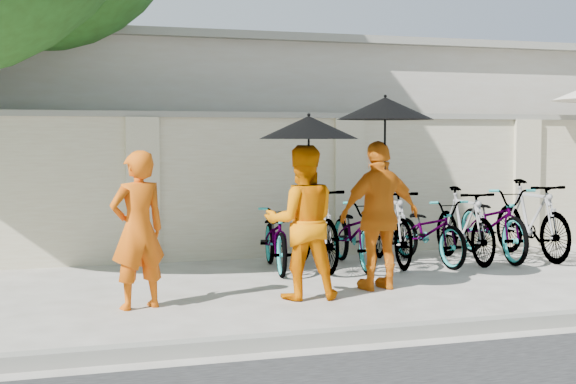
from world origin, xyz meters
name	(u,v)px	position (x,y,z in m)	size (l,w,h in m)	color
ground	(277,304)	(0.00, 0.00, 0.00)	(80.00, 80.00, 0.00)	beige
kerb	(334,337)	(0.00, -1.70, 0.06)	(40.00, 0.16, 0.12)	gray
compound_wall	(280,187)	(1.00, 3.20, 1.00)	(20.00, 0.30, 2.00)	beige
building_behind	(274,143)	(2.00, 7.00, 1.60)	(14.00, 6.00, 3.20)	#BCB8AD
monk_left	(138,230)	(-1.40, 0.19, 0.80)	(0.58, 0.38, 1.60)	#D05209
monk_center	(302,222)	(0.33, 0.18, 0.82)	(0.80, 0.62, 1.65)	orange
parasol_center	(309,127)	(0.38, 0.10, 1.83)	(1.05, 1.05, 1.02)	black
monk_right	(380,215)	(1.34, 0.41, 0.84)	(0.99, 0.41, 1.69)	#D3660F
parasol_right	(385,108)	(1.36, 0.33, 2.05)	(1.08, 1.08, 1.22)	black
bike_0	(276,237)	(0.58, 1.98, 0.43)	(0.58, 1.65, 0.87)	gray
bike_1	(315,226)	(1.12, 1.99, 0.56)	(0.52, 1.85, 1.11)	gray
bike_2	(355,233)	(1.65, 1.94, 0.46)	(0.61, 1.75, 0.92)	gray
bike_3	(391,225)	(2.19, 1.98, 0.53)	(0.50, 1.78, 1.07)	gray
bike_4	(429,231)	(2.73, 1.90, 0.45)	(0.60, 1.71, 0.90)	gray
bike_5	(464,225)	(3.27, 1.89, 0.52)	(0.49, 1.72, 1.03)	gray
bike_6	(493,223)	(3.80, 2.03, 0.51)	(0.68, 1.96, 1.03)	gray
bike_7	(531,219)	(4.34, 1.90, 0.56)	(0.53, 1.86, 1.12)	gray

